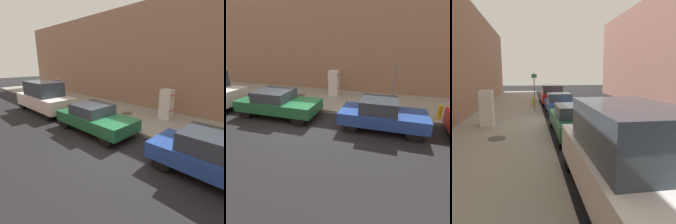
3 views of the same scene
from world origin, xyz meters
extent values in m
plane|color=black|center=(0.00, 0.00, 0.00)|extent=(80.00, 80.00, 0.00)
cube|color=gray|center=(-3.89, 0.00, 0.08)|extent=(4.51, 44.00, 0.16)
cube|color=#937056|center=(-7.19, 0.00, 3.70)|extent=(2.09, 39.60, 7.41)
cube|color=silver|center=(-4.56, 0.20, 1.04)|extent=(0.61, 0.66, 1.77)
cube|color=black|center=(-4.56, 0.53, 1.04)|extent=(0.01, 0.01, 1.68)
cube|color=yellow|center=(-4.64, 0.53, 1.31)|extent=(0.16, 0.01, 0.22)
cube|color=red|center=(-4.56, 0.53, 1.61)|extent=(0.54, 0.01, 0.05)
cube|color=red|center=(-4.56, 0.53, 0.69)|extent=(0.54, 0.01, 0.05)
cylinder|color=#47443F|center=(-3.80, -2.12, 0.17)|extent=(0.70, 0.70, 0.02)
cylinder|color=slate|center=(-2.17, 4.19, 1.46)|extent=(0.07, 0.07, 2.61)
cube|color=#198C33|center=(-2.17, 4.21, 2.57)|extent=(0.36, 0.02, 0.24)
cylinder|color=gold|center=(-2.22, 6.53, 0.47)|extent=(0.22, 0.22, 0.62)
sphere|color=gold|center=(-2.22, 6.53, 0.80)|extent=(0.20, 0.20, 0.20)
cylinder|color=black|center=(-1.36, -5.02, 0.36)|extent=(0.22, 0.71, 0.71)
cube|color=#1E6038|center=(-0.54, -1.58, 0.64)|extent=(1.86, 4.33, 0.55)
cube|color=#2D3842|center=(-0.54, -1.80, 1.16)|extent=(1.63, 1.82, 0.50)
cylinder|color=black|center=(-1.34, -0.03, 0.36)|extent=(0.22, 0.72, 0.72)
cylinder|color=black|center=(0.26, -0.03, 0.36)|extent=(0.22, 0.72, 0.72)
cylinder|color=black|center=(-1.34, -3.14, 0.36)|extent=(0.22, 0.72, 0.72)
cylinder|color=black|center=(0.26, -3.14, 0.36)|extent=(0.22, 0.72, 0.72)
cube|color=#23479E|center=(-0.54, 3.82, 0.61)|extent=(1.72, 3.81, 0.55)
cube|color=#2D3842|center=(-0.54, 3.63, 1.16)|extent=(1.51, 1.60, 0.55)
cylinder|color=black|center=(-1.27, 5.15, 0.33)|extent=(0.22, 0.67, 0.67)
cylinder|color=black|center=(0.19, 5.15, 0.33)|extent=(0.22, 0.67, 0.67)
cylinder|color=black|center=(-1.27, 2.50, 0.33)|extent=(0.22, 0.67, 0.67)
cylinder|color=black|center=(0.19, 2.50, 0.33)|extent=(0.22, 0.67, 0.67)
camera|label=1|loc=(4.94, 4.79, 3.44)|focal=28.00mm
camera|label=2|loc=(6.99, 3.99, 3.79)|focal=28.00mm
camera|label=3|loc=(-2.41, -10.84, 2.74)|focal=35.00mm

